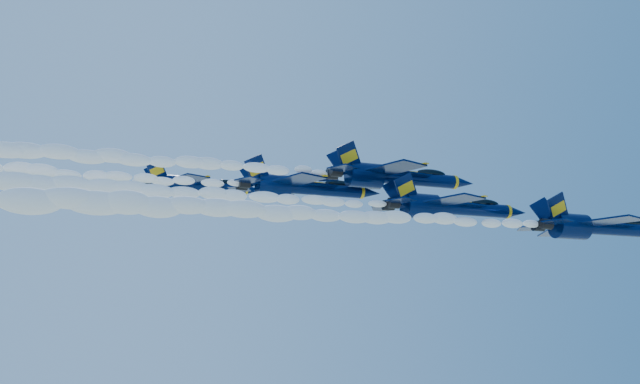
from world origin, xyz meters
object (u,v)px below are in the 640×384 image
object	(u,v)px
jet_third	(394,177)
jet_fourth	(302,187)
jet_lead	(597,227)
jet_second	(449,207)
jet_fifth	(196,185)

from	to	relation	value
jet_third	jet_fourth	bearing A→B (deg)	148.10
jet_lead	jet_second	bearing A→B (deg)	159.72
jet_fourth	jet_fifth	world-z (taller)	jet_fifth
jet_second	jet_third	bearing A→B (deg)	122.65
jet_second	jet_fourth	world-z (taller)	jet_fourth
jet_fourth	jet_fifth	distance (m)	15.36
jet_lead	jet_third	size ratio (longest dim) A/B	0.95
jet_third	jet_fourth	size ratio (longest dim) A/B	1.04
jet_second	jet_fourth	bearing A→B (deg)	138.32
jet_lead	jet_third	xyz separation A→B (m)	(-19.43, 11.81, 6.94)
jet_second	jet_fifth	bearing A→B (deg)	138.70
jet_second	jet_third	xyz separation A→B (m)	(-3.89, 6.07, 4.60)
jet_third	jet_fourth	xyz separation A→B (m)	(-9.73, 6.06, -0.78)
jet_lead	jet_fourth	world-z (taller)	jet_fourth
jet_fifth	jet_second	bearing A→B (deg)	-41.30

